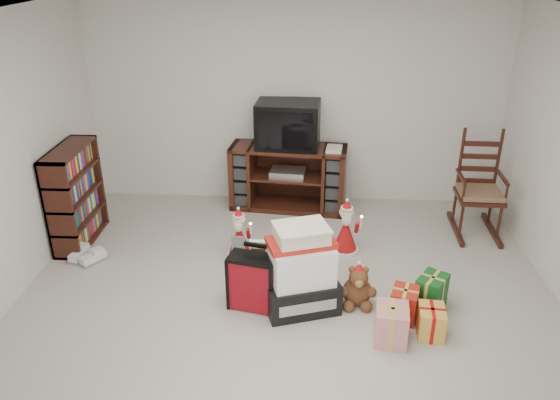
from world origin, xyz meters
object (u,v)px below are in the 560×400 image
(tv_stand, at_px, (288,177))
(mrs_claus_figurine, at_px, (239,238))
(rocking_chair, at_px, (477,197))
(sneaker_pair, at_px, (86,256))
(red_suitcase, at_px, (253,282))
(crt_television, at_px, (288,124))
(teddy_bear, at_px, (357,288))
(gift_cluster, at_px, (419,315))
(santa_figurine, at_px, (346,232))
(bookshelf, at_px, (76,197))
(gift_pile, at_px, (301,273))

(tv_stand, height_order, mrs_claus_figurine, tv_stand)
(rocking_chair, relative_size, sneaker_pair, 3.10)
(red_suitcase, relative_size, crt_television, 0.79)
(red_suitcase, bearing_deg, tv_stand, 97.23)
(teddy_bear, relative_size, gift_cluster, 0.46)
(rocking_chair, xyz_separation_m, santa_figurine, (-1.50, -0.59, -0.18))
(santa_figurine, bearing_deg, teddy_bear, -86.66)
(rocking_chair, relative_size, mrs_claus_figurine, 2.19)
(santa_figurine, height_order, mrs_claus_figurine, santa_figurine)
(mrs_claus_figurine, bearing_deg, bookshelf, 172.09)
(teddy_bear, height_order, gift_cluster, teddy_bear)
(bookshelf, relative_size, mrs_claus_figurine, 1.96)
(tv_stand, height_order, teddy_bear, tv_stand)
(gift_pile, height_order, mrs_claus_figurine, gift_pile)
(gift_pile, xyz_separation_m, gift_cluster, (1.01, -0.25, -0.22))
(bookshelf, bearing_deg, sneaker_pair, -64.31)
(mrs_claus_figurine, bearing_deg, crt_television, 69.81)
(santa_figurine, distance_m, crt_television, 1.53)
(bookshelf, distance_m, rocking_chair, 4.43)
(gift_cluster, bearing_deg, rocking_chair, 62.73)
(crt_television, bearing_deg, bookshelf, -151.61)
(teddy_bear, bearing_deg, mrs_claus_figurine, 145.37)
(bookshelf, distance_m, teddy_bear, 3.16)
(santa_figurine, xyz_separation_m, sneaker_pair, (-2.69, -0.33, -0.18))
(bookshelf, relative_size, red_suitcase, 1.77)
(bookshelf, distance_m, crt_television, 2.51)
(sneaker_pair, xyz_separation_m, crt_television, (2.04, 1.43, 1.02))
(tv_stand, xyz_separation_m, sneaker_pair, (-2.04, -1.41, -0.35))
(santa_figurine, height_order, crt_television, crt_television)
(crt_television, bearing_deg, rocking_chair, -8.75)
(bookshelf, distance_m, mrs_claus_figurine, 1.83)
(tv_stand, bearing_deg, teddy_bear, -64.34)
(gift_pile, bearing_deg, rocking_chair, 21.29)
(tv_stand, height_order, crt_television, crt_television)
(red_suitcase, xyz_separation_m, sneaker_pair, (-1.81, 0.71, -0.22))
(gift_pile, xyz_separation_m, crt_television, (-0.20, 2.11, 0.71))
(gift_cluster, bearing_deg, crt_television, 117.16)
(rocking_chair, height_order, teddy_bear, rocking_chair)
(bookshelf, xyz_separation_m, gift_cluster, (3.45, -1.36, -0.39))
(teddy_bear, bearing_deg, gift_pile, -172.88)
(mrs_claus_figurine, height_order, gift_cluster, mrs_claus_figurine)
(red_suitcase, height_order, teddy_bear, red_suitcase)
(gift_cluster, xyz_separation_m, crt_television, (-1.21, 2.36, 0.94))
(sneaker_pair, bearing_deg, teddy_bear, 8.92)
(mrs_claus_figurine, distance_m, crt_television, 1.57)
(bookshelf, height_order, rocking_chair, rocking_chair)
(gift_cluster, relative_size, crt_television, 1.10)
(rocking_chair, bearing_deg, bookshelf, -171.61)
(mrs_claus_figurine, xyz_separation_m, gift_cluster, (1.66, -1.12, -0.08))
(rocking_chair, relative_size, gift_cluster, 1.42)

